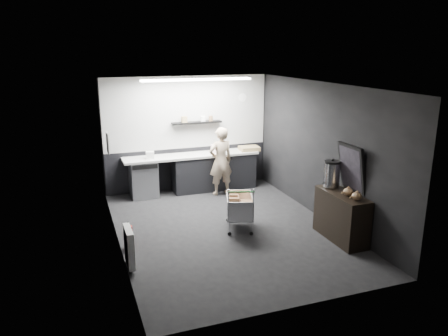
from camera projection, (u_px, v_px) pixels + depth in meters
name	position (u px, v px, depth m)	size (l,w,h in m)	color
floor	(227.00, 229.00, 8.30)	(5.50, 5.50, 0.00)	black
ceiling	(227.00, 85.00, 7.58)	(5.50, 5.50, 0.00)	beige
wall_back	(187.00, 133.00, 10.44)	(5.50, 5.50, 0.00)	black
wall_front	(302.00, 212.00, 5.45)	(5.50, 5.50, 0.00)	black
wall_left	(114.00, 170.00, 7.29)	(5.50, 5.50, 0.00)	black
wall_right	(322.00, 152.00, 8.59)	(5.50, 5.50, 0.00)	black
kitchen_wall_panel	(187.00, 113.00, 10.29)	(3.95, 0.02, 1.70)	#B6B5B1
dado_panel	(188.00, 168.00, 10.65)	(3.95, 0.02, 1.00)	black
floating_shelf	(197.00, 122.00, 10.31)	(1.20, 0.22, 0.04)	black
wall_clock	(242.00, 98.00, 10.65)	(0.20, 0.20, 0.03)	white
poster	(108.00, 143.00, 8.42)	(0.02, 0.30, 0.40)	silver
poster_red_band	(108.00, 139.00, 8.41)	(0.01, 0.22, 0.10)	red
radiator	(129.00, 247.00, 6.76)	(0.10, 0.50, 0.60)	white
ceiling_strip	(197.00, 80.00, 9.27)	(2.40, 0.20, 0.04)	white
prep_counter	(197.00, 172.00, 10.42)	(3.20, 0.61, 0.90)	black
person	(221.00, 161.00, 10.06)	(0.58, 0.38, 1.59)	beige
shopping_cart	(239.00, 207.00, 8.22)	(0.70, 0.95, 0.89)	silver
sideboard	(341.00, 210.00, 7.75)	(0.49, 1.15, 1.72)	black
fire_extinguisher	(129.00, 235.00, 7.50)	(0.13, 0.13, 0.44)	#B3140B
cardboard_box	(249.00, 148.00, 10.67)	(0.47, 0.36, 0.09)	#957D4F
pink_tub	(215.00, 149.00, 10.42)	(0.20, 0.20, 0.20)	white
white_container	(150.00, 155.00, 9.87)	(0.18, 0.14, 0.16)	white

